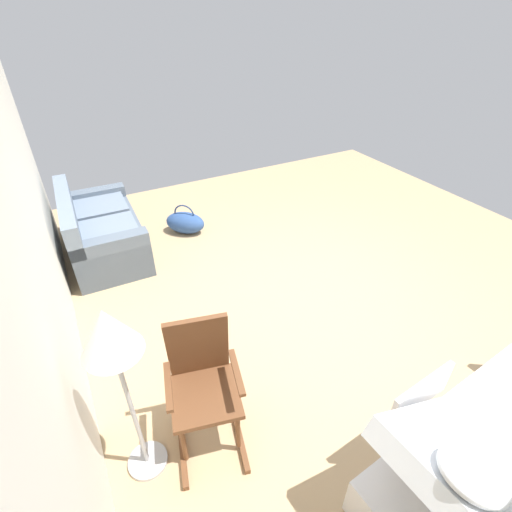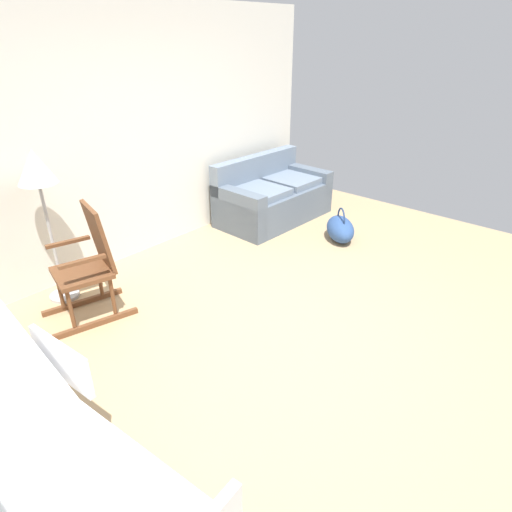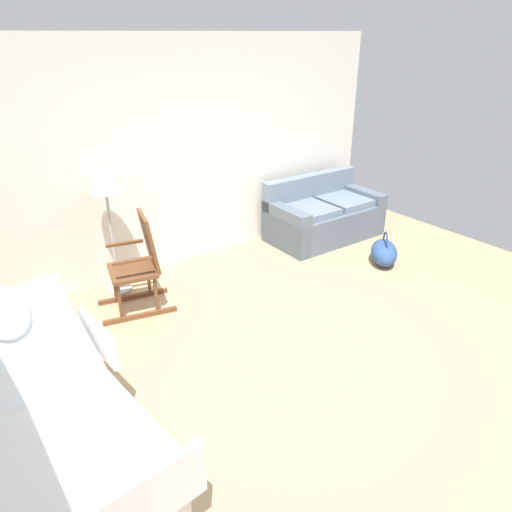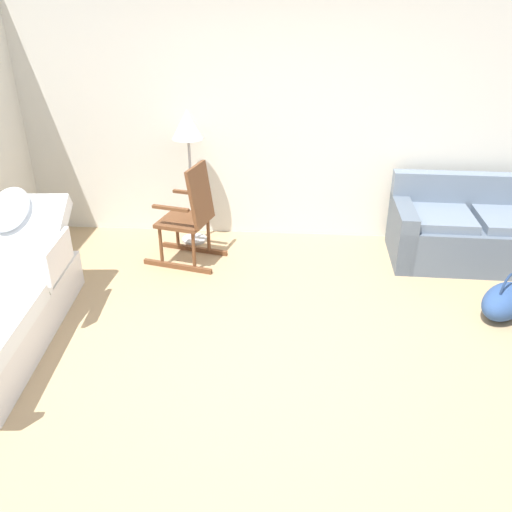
{
  "view_description": "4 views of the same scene",
  "coord_description": "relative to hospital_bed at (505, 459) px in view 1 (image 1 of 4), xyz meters",
  "views": [
    {
      "loc": [
        -2.61,
        2.16,
        2.78
      ],
      "look_at": [
        0.1,
        0.7,
        0.66
      ],
      "focal_mm": 26.43,
      "sensor_mm": 36.0,
      "label": 1
    },
    {
      "loc": [
        -2.55,
        -1.75,
        2.38
      ],
      "look_at": [
        -0.09,
        0.42,
        0.7
      ],
      "focal_mm": 31.0,
      "sensor_mm": 36.0,
      "label": 2
    },
    {
      "loc": [
        -2.58,
        -2.56,
        2.69
      ],
      "look_at": [
        -0.16,
        0.68,
        0.77
      ],
      "focal_mm": 33.21,
      "sensor_mm": 36.0,
      "label": 3
    },
    {
      "loc": [
        0.11,
        -3.2,
        2.57
      ],
      "look_at": [
        -0.17,
        0.56,
        0.65
      ],
      "focal_mm": 36.78,
      "sensor_mm": 36.0,
      "label": 4
    }
  ],
  "objects": [
    {
      "name": "floor_lamp",
      "position": [
        1.26,
        2.05,
        0.92
      ],
      "size": [
        0.34,
        0.34,
        1.48
      ],
      "color": "#B2B5BA",
      "rests_on": "ground"
    },
    {
      "name": "back_wall",
      "position": [
        2.26,
        2.38,
        1.04
      ],
      "size": [
        6.03,
        0.1,
        2.7
      ],
      "primitive_type": "cube",
      "color": "silver",
      "rests_on": "ground"
    },
    {
      "name": "ground_plane",
      "position": [
        2.26,
        -0.13,
        -0.31
      ],
      "size": [
        7.28,
        7.28,
        0.0
      ],
      "primitive_type": "plane",
      "color": "tan"
    },
    {
      "name": "rocking_chair",
      "position": [
        1.33,
        1.56,
        0.2
      ],
      "size": [
        0.85,
        0.64,
        1.05
      ],
      "color": "brown",
      "rests_on": "ground"
    },
    {
      "name": "duffel_bag",
      "position": [
        4.24,
        0.71,
        -0.15
      ],
      "size": [
        0.62,
        0.63,
        0.43
      ],
      "color": "#2D4C84",
      "rests_on": "ground"
    },
    {
      "name": "couch",
      "position": [
        4.23,
        1.81,
        -0.0
      ],
      "size": [
        1.62,
        0.89,
        0.85
      ],
      "color": "slate",
      "rests_on": "ground"
    },
    {
      "name": "hospital_bed",
      "position": [
        0.0,
        0.0,
        0.0
      ],
      "size": [
        1.13,
        2.13,
        1.07
      ],
      "color": "silver",
      "rests_on": "ground"
    }
  ]
}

